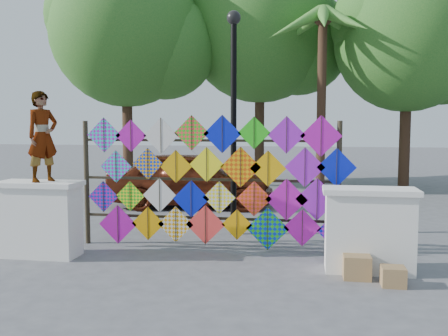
{
  "coord_description": "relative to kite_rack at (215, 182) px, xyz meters",
  "views": [
    {
      "loc": [
        1.72,
        -7.91,
        2.27
      ],
      "look_at": [
        0.33,
        0.6,
        1.48
      ],
      "focal_mm": 40.0,
      "sensor_mm": 36.0,
      "label": 1
    }
  ],
  "objects": [
    {
      "name": "kite_rack",
      "position": [
        0.0,
        0.0,
        0.0
      ],
      "size": [
        4.94,
        0.24,
        2.41
      ],
      "color": "#2D2619",
      "rests_on": "ground"
    },
    {
      "name": "tree_east",
      "position": [
        4.93,
        8.8,
        3.78
      ],
      "size": [
        5.4,
        4.8,
        7.42
      ],
      "color": "#41271C",
      "rests_on": "ground"
    },
    {
      "name": "parapet_left",
      "position": [
        -2.86,
        -0.93,
        -0.56
      ],
      "size": [
        1.4,
        0.65,
        1.28
      ],
      "color": "white",
      "rests_on": "ground"
    },
    {
      "name": "tree_west",
      "position": [
        -4.56,
        8.3,
        4.17
      ],
      "size": [
        5.85,
        5.2,
        8.01
      ],
      "color": "#41271C",
      "rests_on": "ground"
    },
    {
      "name": "cardboard_box_far",
      "position": [
        2.8,
        -1.59,
        -1.07
      ],
      "size": [
        0.32,
        0.3,
        0.27
      ],
      "primitive_type": "cube",
      "color": "#A2824E",
      "rests_on": "ground"
    },
    {
      "name": "vendor_woman",
      "position": [
        -2.76,
        -0.93,
        0.83
      ],
      "size": [
        0.58,
        0.66,
        1.51
      ],
      "primitive_type": "imported",
      "rotation": [
        0.0,
        0.0,
        1.06
      ],
      "color": "#99999E",
      "rests_on": "parapet_left"
    },
    {
      "name": "lamppost",
      "position": [
        0.14,
        1.27,
        1.48
      ],
      "size": [
        0.28,
        0.28,
        4.46
      ],
      "color": "black",
      "rests_on": "ground"
    },
    {
      "name": "ground",
      "position": [
        -0.16,
        -0.73,
        -1.21
      ],
      "size": [
        80.0,
        80.0,
        0.0
      ],
      "primitive_type": "plane",
      "color": "slate",
      "rests_on": "ground"
    },
    {
      "name": "sedan",
      "position": [
        -1.48,
        4.39,
        -0.45
      ],
      "size": [
        4.62,
        2.27,
        1.51
      ],
      "primitive_type": "imported",
      "rotation": [
        0.0,
        0.0,
        1.68
      ],
      "color": "#531E0E",
      "rests_on": "ground"
    },
    {
      "name": "palm_tree",
      "position": [
        2.04,
        7.27,
        3.74
      ],
      "size": [
        3.62,
        3.62,
        5.83
      ],
      "color": "#41271C",
      "rests_on": "ground"
    },
    {
      "name": "parapet_right",
      "position": [
        2.54,
        -0.93,
        -0.56
      ],
      "size": [
        1.4,
        0.65,
        1.28
      ],
      "color": "white",
      "rests_on": "ground"
    },
    {
      "name": "tree_mid",
      "position": [
        -0.05,
        10.3,
        4.56
      ],
      "size": [
        6.3,
        5.6,
        8.61
      ],
      "color": "#41271C",
      "rests_on": "ground"
    },
    {
      "name": "cardboard_box_near",
      "position": [
        2.33,
        -1.32,
        -1.04
      ],
      "size": [
        0.39,
        0.35,
        0.35
      ],
      "primitive_type": "cube",
      "color": "#A2824E",
      "rests_on": "ground"
    }
  ]
}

